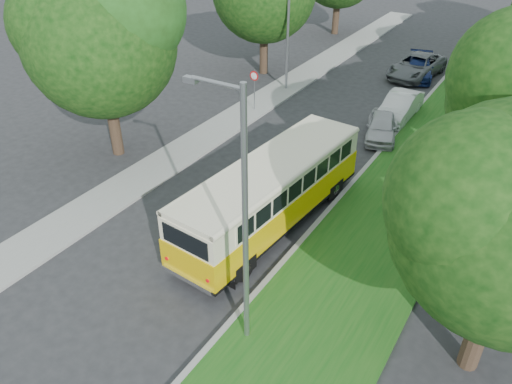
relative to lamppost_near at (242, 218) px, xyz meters
The scene contains 13 objects.
ground 6.56m from the lamppost_near, 149.28° to the left, with size 120.00×120.00×0.00m, color #29292B.
curb 8.66m from the lamppost_near, 94.62° to the left, with size 0.20×70.00×0.15m, color gray.
grass_verge 8.82m from the lamppost_near, 76.91° to the left, with size 4.50×70.00×0.13m, color #185416.
sidewalk 12.49m from the lamppost_near, 140.22° to the left, with size 2.20×70.00×0.12m, color gray.
treeline 20.58m from the lamppost_near, 92.96° to the left, with size 24.27×41.91×9.46m.
lamppost_near is the anchor object (origin of this frame).
lamppost_far 20.53m from the lamppost_near, 115.71° to the left, with size 1.71×0.16×7.50m.
warning_sign 17.10m from the lamppost_near, 121.02° to the left, with size 0.56×0.10×2.50m.
vintage_bus 6.45m from the lamppost_near, 112.39° to the left, with size 2.47×9.59×2.85m, color #EFBD07, non-canonical shape.
car_silver 15.55m from the lamppost_near, 94.61° to the left, with size 1.52×3.78×1.29m, color #B8B8BD.
car_white 18.38m from the lamppost_near, 93.84° to the left, with size 1.51×4.34×1.43m, color silver.
car_blue 25.73m from the lamppost_near, 95.16° to the left, with size 1.83×4.51×1.31m, color navy.
car_grey 25.73m from the lamppost_near, 95.54° to the left, with size 2.48×5.37×1.49m, color slate.
Camera 1 is at (9.98, -11.11, 11.79)m, focal length 35.00 mm.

